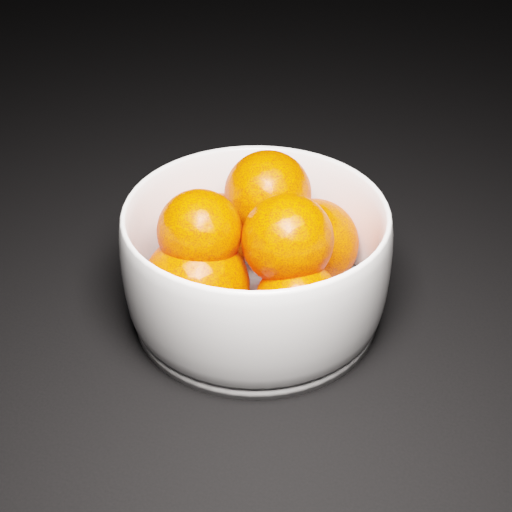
% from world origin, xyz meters
% --- Properties ---
extents(ground, '(3.00, 3.00, 0.00)m').
position_xyz_m(ground, '(0.00, 0.00, 0.00)').
color(ground, black).
rests_on(ground, ground).
extents(bowl, '(0.21, 0.21, 0.10)m').
position_xyz_m(bowl, '(0.12, -0.05, 0.05)').
color(bowl, silver).
rests_on(bowl, ground).
extents(orange_pile, '(0.15, 0.16, 0.12)m').
position_xyz_m(orange_pile, '(0.12, -0.05, 0.06)').
color(orange_pile, '#F73400').
rests_on(orange_pile, bowl).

